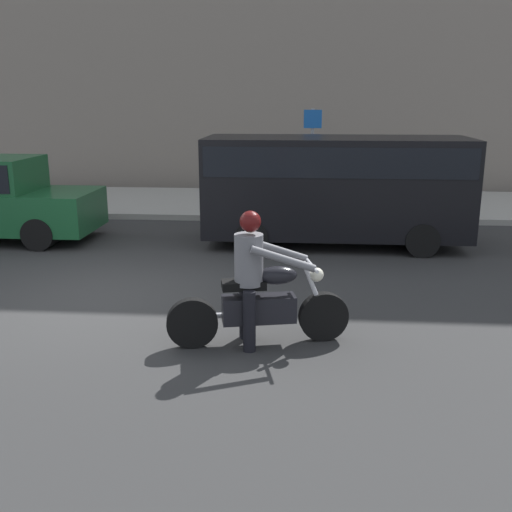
% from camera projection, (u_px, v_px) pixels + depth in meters
% --- Properties ---
extents(ground_plane, '(80.00, 80.00, 0.00)m').
position_uv_depth(ground_plane, '(103.00, 298.00, 8.87)').
color(ground_plane, '#2D2D2D').
extents(sidewalk_slab, '(40.00, 4.40, 0.14)m').
position_uv_depth(sidewalk_slab, '(197.00, 202.00, 16.55)').
color(sidewalk_slab, '#99968E').
rests_on(sidewalk_slab, ground_plane).
extents(motorcycle_with_rider_gray, '(2.18, 0.80, 1.64)m').
position_uv_depth(motorcycle_with_rider_gray, '(258.00, 291.00, 7.07)').
color(motorcycle_with_rider_gray, black).
rests_on(motorcycle_with_rider_gray, ground_plane).
extents(parked_van_black, '(5.15, 1.96, 2.15)m').
position_uv_depth(parked_van_black, '(336.00, 183.00, 11.81)').
color(parked_van_black, black).
rests_on(parked_van_black, ground_plane).
extents(street_sign_post, '(0.44, 0.08, 2.49)m').
position_uv_depth(street_sign_post, '(312.00, 149.00, 14.76)').
color(street_sign_post, gray).
rests_on(street_sign_post, sidewalk_slab).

